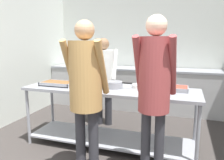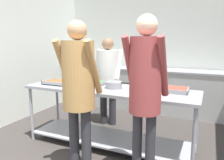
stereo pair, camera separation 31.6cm
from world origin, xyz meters
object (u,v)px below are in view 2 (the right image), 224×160
object	(u,v)px
sauce_pan	(114,85)
guest_serving_right	(145,83)
serving_tray_greens	(169,89)
serving_tray_roast	(92,83)
cook_behind_counter	(108,73)
water_bottle	(86,61)
serving_tray_vegetables	(60,83)
guest_serving_left	(79,83)
plate_stack	(140,87)

from	to	relation	value
sauce_pan	guest_serving_right	bearing A→B (deg)	-46.71
sauce_pan	serving_tray_greens	size ratio (longest dim) A/B	0.76
serving_tray_roast	cook_behind_counter	size ratio (longest dim) A/B	0.23
serving_tray_roast	water_bottle	size ratio (longest dim) A/B	1.55
serving_tray_greens	guest_serving_right	distance (m)	0.85
serving_tray_vegetables	serving_tray_greens	size ratio (longest dim) A/B	1.00
sauce_pan	guest_serving_left	bearing A→B (deg)	-94.92
serving_tray_greens	water_bottle	bearing A→B (deg)	143.19
serving_tray_roast	guest_serving_left	world-z (taller)	guest_serving_left
sauce_pan	serving_tray_greens	distance (m)	0.76
sauce_pan	plate_stack	size ratio (longest dim) A/B	1.51
plate_stack	guest_serving_left	bearing A→B (deg)	-113.75
serving_tray_roast	guest_serving_right	xyz separation A→B (m)	(1.05, -0.79, 0.22)
cook_behind_counter	water_bottle	bearing A→B (deg)	135.20
serving_tray_vegetables	serving_tray_greens	bearing A→B (deg)	7.29
plate_stack	water_bottle	world-z (taller)	water_bottle
serving_tray_roast	water_bottle	bearing A→B (deg)	123.33
plate_stack	serving_tray_greens	size ratio (longest dim) A/B	0.50
serving_tray_vegetables	water_bottle	bearing A→B (deg)	109.65
plate_stack	guest_serving_left	size ratio (longest dim) A/B	0.14
sauce_pan	water_bottle	xyz separation A→B (m)	(-1.56, 1.85, 0.11)
guest_serving_right	water_bottle	xyz separation A→B (m)	(-2.21, 2.54, -0.08)
guest_serving_right	cook_behind_counter	world-z (taller)	guest_serving_right
serving_tray_roast	cook_behind_counter	world-z (taller)	cook_behind_counter
water_bottle	serving_tray_greens	bearing A→B (deg)	-36.81
guest_serving_left	sauce_pan	bearing A→B (deg)	85.08
guest_serving_right	plate_stack	bearing A→B (deg)	110.20
plate_stack	water_bottle	xyz separation A→B (m)	(-1.90, 1.71, 0.14)
cook_behind_counter	guest_serving_right	bearing A→B (deg)	-52.71
serving_tray_vegetables	serving_tray_roast	xyz separation A→B (m)	(0.46, 0.18, -0.00)
serving_tray_greens	cook_behind_counter	distance (m)	1.35
cook_behind_counter	water_bottle	size ratio (longest dim) A/B	6.77
sauce_pan	guest_serving_left	world-z (taller)	guest_serving_left
guest_serving_right	serving_tray_roast	bearing A→B (deg)	143.19
plate_stack	cook_behind_counter	bearing A→B (deg)	142.32
guest_serving_left	guest_serving_right	world-z (taller)	guest_serving_right
serving_tray_vegetables	sauce_pan	world-z (taller)	sauce_pan
guest_serving_right	serving_tray_greens	bearing A→B (deg)	83.04
serving_tray_roast	guest_serving_left	xyz separation A→B (m)	(0.34, -0.89, 0.19)
serving_tray_vegetables	serving_tray_greens	world-z (taller)	same
serving_tray_roast	sauce_pan	bearing A→B (deg)	-13.92
plate_stack	guest_serving_left	xyz separation A→B (m)	(-0.41, -0.93, 0.19)
plate_stack	water_bottle	bearing A→B (deg)	137.98
cook_behind_counter	water_bottle	xyz separation A→B (m)	(-1.11, 1.10, 0.08)
serving_tray_greens	plate_stack	bearing A→B (deg)	178.21
guest_serving_left	cook_behind_counter	xyz separation A→B (m)	(-0.38, 1.55, -0.12)
serving_tray_greens	guest_serving_right	xyz separation A→B (m)	(-0.10, -0.82, 0.22)
guest_serving_right	cook_behind_counter	distance (m)	1.82
cook_behind_counter	water_bottle	distance (m)	1.56
plate_stack	guest_serving_right	distance (m)	0.91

